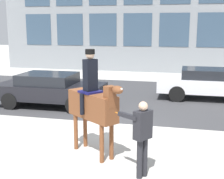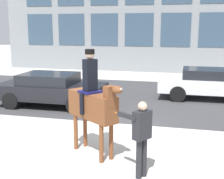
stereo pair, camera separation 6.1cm
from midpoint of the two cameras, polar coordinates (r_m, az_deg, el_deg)
name	(u,v)px [view 1 (the left image)]	position (r m, az deg, el deg)	size (l,w,h in m)	color
ground_plane	(113,128)	(10.29, 0.07, -7.05)	(80.00, 80.00, 0.00)	#B2AFA8
road_surface	(136,97)	(14.78, 4.38, -1.30)	(23.25, 8.50, 0.01)	#38383A
mounted_horse_lead	(93,103)	(7.89, -3.68, -2.46)	(1.72, 1.38, 2.72)	brown
pedestrian_bystander	(142,133)	(6.80, 5.22, -7.96)	(0.91, 0.50, 1.72)	#232328
street_car_near_lane	(50,89)	(13.20, -11.36, 0.18)	(4.40, 2.06, 1.36)	black
street_car_far_lane	(210,83)	(14.81, 17.37, 1.19)	(4.68, 1.98, 1.39)	silver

